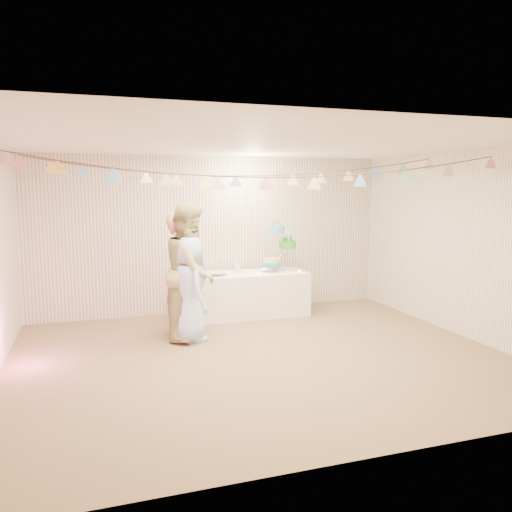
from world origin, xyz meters
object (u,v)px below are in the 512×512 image
object	(u,v)px
person_adult_b	(191,271)
person_child	(190,289)
cake_stand	(279,245)
table	(249,294)
person_adult_a	(182,273)

from	to	relation	value
person_adult_b	person_child	size ratio (longest dim) A/B	1.31
cake_stand	person_child	distance (m)	2.08
table	person_adult_b	size ratio (longest dim) A/B	1.01
person_adult_a	person_adult_b	bearing A→B (deg)	-134.90
cake_stand	person_adult_b	bearing A→B (deg)	-149.99
person_adult_a	person_adult_b	xyz separation A→B (m)	(0.09, -0.22, 0.06)
cake_stand	person_adult_b	distance (m)	1.94
person_adult_a	person_adult_b	size ratio (longest dim) A/B	0.93
cake_stand	person_adult_a	xyz separation A→B (m)	(-1.76, -0.74, -0.27)
person_adult_b	person_child	world-z (taller)	person_adult_b
table	cake_stand	xyz separation A→B (m)	(0.55, 0.05, 0.79)
cake_stand	person_child	xyz separation A→B (m)	(-1.71, -1.10, -0.42)
cake_stand	person_adult_b	xyz separation A→B (m)	(-1.67, -0.96, -0.20)
person_child	person_adult_b	bearing A→B (deg)	-29.43
person_adult_a	person_adult_b	world-z (taller)	person_adult_b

